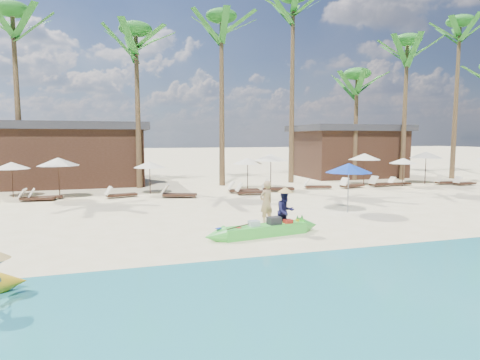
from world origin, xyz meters
name	(u,v)px	position (x,y,z in m)	size (l,w,h in m)	color
ground	(261,234)	(0.00, 0.00, 0.00)	(240.00, 240.00, 0.00)	#FFEBBC
wet_sand_strip	(338,286)	(0.00, -5.00, 0.00)	(240.00, 4.50, 0.01)	tan
green_canoe	(264,230)	(0.01, -0.26, 0.20)	(4.73, 1.08, 0.60)	green
tourist	(266,203)	(0.69, 1.41, 0.83)	(0.60, 0.39, 1.65)	tan
vendor_green	(285,212)	(0.86, -0.01, 0.73)	(0.71, 0.55, 1.46)	#16163C
blue_umbrella	(349,168)	(4.93, 2.61, 1.96)	(2.01, 2.01, 2.17)	#99999E
resort_parasol_3	(11,166)	(-10.22, 11.84, 1.75)	(1.89, 1.89, 1.94)	#382016
lounger_3_right	(35,197)	(-8.80, 10.03, 0.20)	(1.76, 0.68, 0.59)	#382016
resort_parasol_4	(58,162)	(-7.68, 10.49, 2.00)	(2.15, 2.15, 2.22)	#382016
lounger_4_left	(44,196)	(-8.45, 10.37, 0.19)	(1.71, 0.79, 0.56)	#382016
lounger_4_right	(119,194)	(-4.63, 10.09, 0.19)	(1.77, 0.98, 0.58)	#382016
resort_parasol_5	(150,164)	(-2.91, 11.04, 1.73)	(1.86, 1.86, 1.91)	#382016
lounger_5_left	(177,194)	(-1.60, 9.16, 0.22)	(1.99, 1.16, 0.65)	#382016
resort_parasol_6	(248,161)	(3.18, 11.49, 1.81)	(1.95, 1.95, 2.01)	#382016
lounger_6_left	(242,189)	(2.34, 10.02, 0.21)	(1.91, 0.72, 0.64)	#382016
lounger_6_right	(250,191)	(2.57, 9.10, 0.21)	(1.93, 0.77, 0.64)	#382016
resort_parasol_7	(271,157)	(4.59, 11.09, 2.03)	(2.19, 2.19, 2.25)	#382016
lounger_7_left	(276,188)	(4.52, 10.00, 0.22)	(2.07, 1.05, 0.67)	#382016
lounger_7_right	(316,186)	(7.43, 10.41, 0.20)	(1.81, 1.01, 0.59)	#382016
resort_parasol_8	(364,157)	(11.25, 10.87, 2.00)	(2.15, 2.15, 2.22)	#382016
lounger_8_left	(351,185)	(9.82, 10.15, 0.21)	(1.93, 1.02, 0.63)	#382016
resort_parasol_9	(403,161)	(13.69, 10.03, 1.72)	(1.85, 1.85, 1.91)	#382016
lounger_9_left	(381,183)	(12.17, 10.28, 0.22)	(2.01, 0.89, 0.66)	#382016
lounger_9_right	(398,183)	(13.69, 10.43, 0.18)	(1.64, 0.54, 0.55)	#382016
resort_parasol_10	(426,155)	(16.20, 10.78, 2.07)	(2.23, 2.23, 2.30)	#382016
lounger_10_left	(464,183)	(18.09, 9.25, 0.19)	(1.69, 0.61, 0.56)	#382016
lounger_10_right	(446,182)	(17.32, 10.03, 0.19)	(1.76, 0.71, 0.58)	#382016
palm_2	(14,39)	(-10.45, 15.08, 9.18)	(2.08, 2.08, 11.33)	brown
palm_3	(136,53)	(-3.36, 14.27, 8.58)	(2.08, 2.08, 10.52)	brown
palm_4	(221,44)	(2.15, 14.01, 9.45)	(2.08, 2.08, 11.70)	brown
palm_5	(293,30)	(7.45, 14.38, 10.82)	(2.08, 2.08, 13.60)	brown
palm_6	(357,88)	(12.84, 14.52, 7.05)	(2.08, 2.08, 8.51)	brown
palm_7	(407,62)	(16.57, 13.68, 8.99)	(2.08, 2.08, 11.08)	brown
palm_8	(459,49)	(21.07, 13.33, 10.18)	(2.08, 2.08, 12.70)	brown
pavilion_west	(68,153)	(-8.00, 17.50, 2.19)	(10.80, 6.60, 4.30)	#382016
pavilion_east	(347,150)	(14.00, 17.50, 2.20)	(8.80, 6.60, 4.30)	#382016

